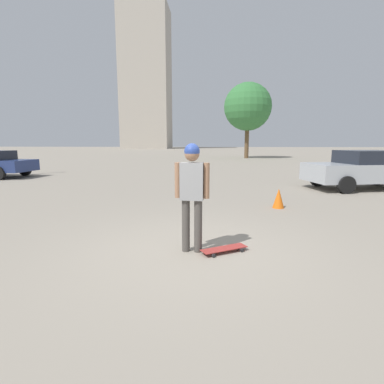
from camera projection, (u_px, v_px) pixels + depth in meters
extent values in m
plane|color=gray|center=(192.00, 251.00, 5.02)|extent=(220.00, 220.00, 0.00)
cylinder|color=#4C4742|center=(186.00, 226.00, 4.96)|extent=(0.13, 0.13, 0.88)
cylinder|color=#4C4742|center=(198.00, 226.00, 4.93)|extent=(0.13, 0.13, 0.88)
cube|color=#999999|center=(192.00, 181.00, 4.83)|extent=(0.39, 0.23, 0.60)
cylinder|color=#9E7051|center=(178.00, 180.00, 4.86)|extent=(0.10, 0.10, 0.57)
cylinder|color=#9E7051|center=(207.00, 181.00, 4.79)|extent=(0.10, 0.10, 0.57)
sphere|color=#9E7051|center=(192.00, 154.00, 4.75)|extent=(0.24, 0.24, 0.24)
sphere|color=#2D4799|center=(192.00, 151.00, 4.75)|extent=(0.25, 0.25, 0.25)
cube|color=#A5332D|center=(224.00, 248.00, 4.96)|extent=(0.80, 0.60, 0.01)
cylinder|color=#262628|center=(214.00, 256.00, 4.74)|extent=(0.07, 0.06, 0.06)
cylinder|color=#262628|center=(206.00, 251.00, 4.96)|extent=(0.07, 0.06, 0.06)
cylinder|color=#262628|center=(242.00, 250.00, 4.97)|extent=(0.07, 0.06, 0.06)
cylinder|color=#262628|center=(234.00, 246.00, 5.19)|extent=(0.07, 0.06, 0.06)
cube|color=#ADB2B7|center=(364.00, 172.00, 11.60)|extent=(4.62, 2.75, 0.68)
cube|color=#1E232D|center=(368.00, 157.00, 11.52)|extent=(2.26, 2.06, 0.50)
cylinder|color=black|center=(346.00, 185.00, 10.57)|extent=(0.66, 0.33, 0.63)
cylinder|color=black|center=(318.00, 179.00, 12.39)|extent=(0.66, 0.33, 0.63)
cylinder|color=black|center=(377.00, 178.00, 12.75)|extent=(0.66, 0.33, 0.63)
cylinder|color=black|center=(25.00, 170.00, 16.26)|extent=(0.67, 0.23, 0.66)
cube|color=#B2A899|center=(146.00, 80.00, 83.64)|extent=(13.03, 10.54, 38.09)
cylinder|color=brown|center=(247.00, 141.00, 33.77)|extent=(0.47, 0.47, 3.84)
sphere|color=#387A3D|center=(248.00, 107.00, 33.15)|extent=(5.25, 5.25, 5.25)
cone|color=orange|center=(279.00, 198.00, 8.27)|extent=(0.32, 0.32, 0.55)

